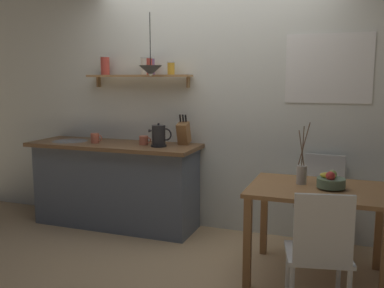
{
  "coord_description": "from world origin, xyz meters",
  "views": [
    {
      "loc": [
        1.29,
        -3.57,
        1.57
      ],
      "look_at": [
        -0.1,
        0.25,
        0.95
      ],
      "focal_mm": 39.67,
      "sensor_mm": 36.0,
      "label": 1
    }
  ],
  "objects_px": {
    "knife_block": "(184,133)",
    "coffee_mug_spare": "(144,140)",
    "dining_chair_near": "(320,250)",
    "dining_table": "(318,201)",
    "electric_kettle": "(159,136)",
    "fruit_bowl": "(331,181)",
    "coffee_mug_by_sink": "(95,138)",
    "dining_chair_far": "(322,196)",
    "pendant_lamp": "(151,70)",
    "twig_vase": "(302,173)"
  },
  "relations": [
    {
      "from": "fruit_bowl",
      "to": "coffee_mug_spare",
      "type": "height_order",
      "value": "coffee_mug_spare"
    },
    {
      "from": "dining_chair_near",
      "to": "electric_kettle",
      "type": "bearing_deg",
      "value": 145.04
    },
    {
      "from": "dining_chair_far",
      "to": "coffee_mug_spare",
      "type": "relative_size",
      "value": 6.64
    },
    {
      "from": "knife_block",
      "to": "coffee_mug_spare",
      "type": "xyz_separation_m",
      "value": [
        -0.39,
        -0.13,
        -0.08
      ]
    },
    {
      "from": "dining_chair_far",
      "to": "fruit_bowl",
      "type": "height_order",
      "value": "fruit_bowl"
    },
    {
      "from": "dining_chair_far",
      "to": "knife_block",
      "type": "distance_m",
      "value": 1.48
    },
    {
      "from": "coffee_mug_spare",
      "to": "twig_vase",
      "type": "bearing_deg",
      "value": -16.12
    },
    {
      "from": "dining_chair_near",
      "to": "coffee_mug_spare",
      "type": "height_order",
      "value": "coffee_mug_spare"
    },
    {
      "from": "coffee_mug_spare",
      "to": "pendant_lamp",
      "type": "relative_size",
      "value": 0.22
    },
    {
      "from": "twig_vase",
      "to": "coffee_mug_spare",
      "type": "height_order",
      "value": "twig_vase"
    },
    {
      "from": "dining_chair_near",
      "to": "pendant_lamp",
      "type": "relative_size",
      "value": 1.46
    },
    {
      "from": "electric_kettle",
      "to": "pendant_lamp",
      "type": "bearing_deg",
      "value": 177.7
    },
    {
      "from": "fruit_bowl",
      "to": "twig_vase",
      "type": "bearing_deg",
      "value": 160.12
    },
    {
      "from": "dining_table",
      "to": "electric_kettle",
      "type": "height_order",
      "value": "electric_kettle"
    },
    {
      "from": "twig_vase",
      "to": "knife_block",
      "type": "relative_size",
      "value": 1.59
    },
    {
      "from": "dining_chair_far",
      "to": "fruit_bowl",
      "type": "distance_m",
      "value": 0.72
    },
    {
      "from": "fruit_bowl",
      "to": "coffee_mug_by_sink",
      "type": "height_order",
      "value": "coffee_mug_by_sink"
    },
    {
      "from": "knife_block",
      "to": "pendant_lamp",
      "type": "bearing_deg",
      "value": -144.67
    },
    {
      "from": "dining_table",
      "to": "dining_chair_far",
      "type": "bearing_deg",
      "value": 89.86
    },
    {
      "from": "knife_block",
      "to": "twig_vase",
      "type": "bearing_deg",
      "value": -25.93
    },
    {
      "from": "knife_block",
      "to": "pendant_lamp",
      "type": "height_order",
      "value": "pendant_lamp"
    },
    {
      "from": "dining_table",
      "to": "electric_kettle",
      "type": "distance_m",
      "value": 1.69
    },
    {
      "from": "fruit_bowl",
      "to": "knife_block",
      "type": "relative_size",
      "value": 0.68
    },
    {
      "from": "dining_chair_far",
      "to": "coffee_mug_spare",
      "type": "bearing_deg",
      "value": -176.94
    },
    {
      "from": "electric_kettle",
      "to": "pendant_lamp",
      "type": "distance_m",
      "value": 0.65
    },
    {
      "from": "coffee_mug_spare",
      "to": "pendant_lamp",
      "type": "distance_m",
      "value": 0.72
    },
    {
      "from": "twig_vase",
      "to": "electric_kettle",
      "type": "height_order",
      "value": "twig_vase"
    },
    {
      "from": "twig_vase",
      "to": "pendant_lamp",
      "type": "height_order",
      "value": "pendant_lamp"
    },
    {
      "from": "knife_block",
      "to": "coffee_mug_spare",
      "type": "relative_size",
      "value": 2.39
    },
    {
      "from": "dining_chair_near",
      "to": "fruit_bowl",
      "type": "relative_size",
      "value": 4.17
    },
    {
      "from": "dining_chair_near",
      "to": "knife_block",
      "type": "bearing_deg",
      "value": 137.19
    },
    {
      "from": "electric_kettle",
      "to": "coffee_mug_by_sink",
      "type": "distance_m",
      "value": 0.74
    },
    {
      "from": "knife_block",
      "to": "electric_kettle",
      "type": "bearing_deg",
      "value": -133.82
    },
    {
      "from": "coffee_mug_spare",
      "to": "dining_table",
      "type": "bearing_deg",
      "value": -17.29
    },
    {
      "from": "pendant_lamp",
      "to": "twig_vase",
      "type": "bearing_deg",
      "value": -15.22
    },
    {
      "from": "dining_table",
      "to": "fruit_bowl",
      "type": "relative_size",
      "value": 4.91
    },
    {
      "from": "dining_table",
      "to": "dining_chair_far",
      "type": "height_order",
      "value": "dining_chair_far"
    },
    {
      "from": "dining_table",
      "to": "dining_chair_far",
      "type": "relative_size",
      "value": 1.2
    },
    {
      "from": "dining_table",
      "to": "knife_block",
      "type": "bearing_deg",
      "value": 153.65
    },
    {
      "from": "fruit_bowl",
      "to": "coffee_mug_by_sink",
      "type": "xyz_separation_m",
      "value": [
        -2.4,
        0.49,
        0.16
      ]
    },
    {
      "from": "dining_chair_near",
      "to": "knife_block",
      "type": "height_order",
      "value": "knife_block"
    },
    {
      "from": "fruit_bowl",
      "to": "coffee_mug_spare",
      "type": "relative_size",
      "value": 1.62
    },
    {
      "from": "dining_chair_far",
      "to": "electric_kettle",
      "type": "bearing_deg",
      "value": -174.3
    },
    {
      "from": "fruit_bowl",
      "to": "coffee_mug_spare",
      "type": "xyz_separation_m",
      "value": [
        -1.86,
        0.55,
        0.15
      ]
    },
    {
      "from": "dining_table",
      "to": "twig_vase",
      "type": "distance_m",
      "value": 0.25
    },
    {
      "from": "twig_vase",
      "to": "electric_kettle",
      "type": "distance_m",
      "value": 1.5
    },
    {
      "from": "coffee_mug_by_sink",
      "to": "coffee_mug_spare",
      "type": "relative_size",
      "value": 1.0
    },
    {
      "from": "electric_kettle",
      "to": "knife_block",
      "type": "bearing_deg",
      "value": 46.18
    },
    {
      "from": "dining_chair_far",
      "to": "fruit_bowl",
      "type": "relative_size",
      "value": 4.1
    },
    {
      "from": "dining_chair_near",
      "to": "coffee_mug_by_sink",
      "type": "xyz_separation_m",
      "value": [
        -2.37,
        1.13,
        0.46
      ]
    }
  ]
}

